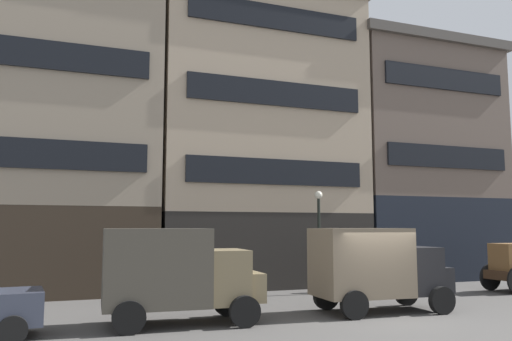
% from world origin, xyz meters
% --- Properties ---
extents(ground_plane, '(120.00, 120.00, 0.00)m').
position_xyz_m(ground_plane, '(0.00, 0.00, 0.00)').
color(ground_plane, '#4C4947').
extents(building_far_left, '(8.27, 6.82, 15.18)m').
position_xyz_m(building_far_left, '(-9.18, 10.10, 7.63)').
color(building_far_left, '#33281E').
rests_on(building_far_left, ground_plane).
extents(building_center_left, '(10.10, 6.82, 14.14)m').
position_xyz_m(building_center_left, '(-0.35, 10.10, 7.11)').
color(building_center_left, black).
rests_on(building_center_left, ground_plane).
extents(building_center_right, '(8.97, 6.82, 12.54)m').
position_xyz_m(building_center_right, '(8.83, 10.10, 6.31)').
color(building_center_right, black).
rests_on(building_center_right, ground_plane).
extents(delivery_truck_near, '(4.43, 2.32, 2.62)m').
position_xyz_m(delivery_truck_near, '(0.45, 0.82, 1.42)').
color(delivery_truck_near, black).
rests_on(delivery_truck_near, ground_plane).
extents(delivery_truck_far, '(4.43, 2.33, 2.62)m').
position_xyz_m(delivery_truck_far, '(-5.90, 0.99, 1.42)').
color(delivery_truck_far, '#7A6B4C').
rests_on(delivery_truck_far, ground_plane).
extents(pedestrian_officer, '(0.50, 0.50, 1.79)m').
position_xyz_m(pedestrian_officer, '(1.93, 5.69, 0.98)').
color(pedestrian_officer, '#38332D').
rests_on(pedestrian_officer, ground_plane).
extents(streetlamp_curbside, '(0.32, 0.32, 4.12)m').
position_xyz_m(streetlamp_curbside, '(0.80, 5.39, 2.67)').
color(streetlamp_curbside, black).
rests_on(streetlamp_curbside, ground_plane).
extents(fire_hydrant_curbside, '(0.24, 0.24, 0.83)m').
position_xyz_m(fire_hydrant_curbside, '(5.15, 5.95, 0.43)').
color(fire_hydrant_curbside, maroon).
rests_on(fire_hydrant_curbside, ground_plane).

